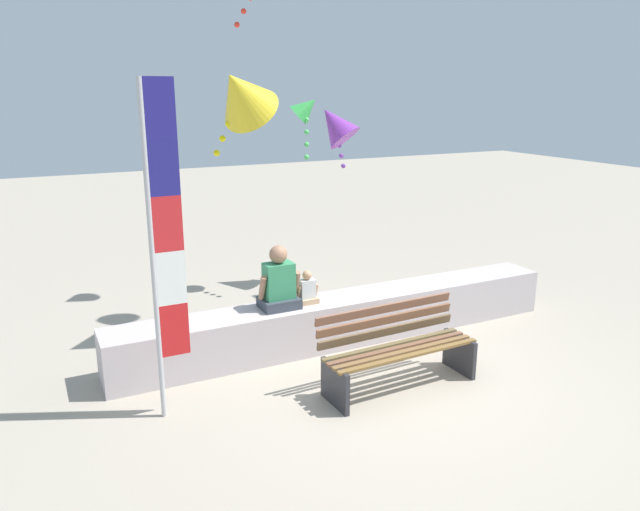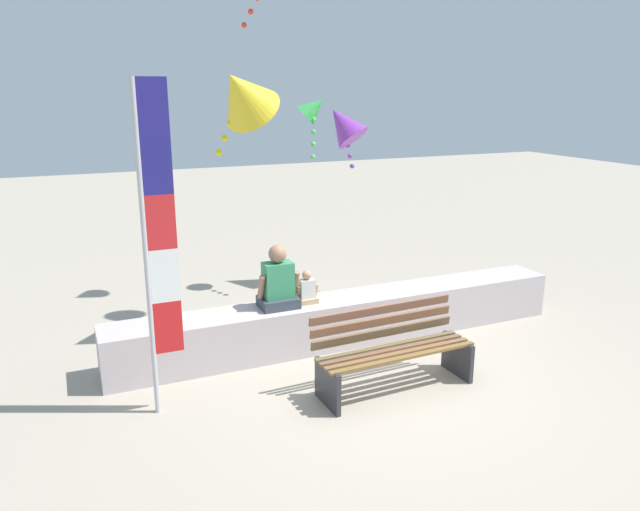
{
  "view_description": "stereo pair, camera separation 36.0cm",
  "coord_description": "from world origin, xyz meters",
  "px_view_note": "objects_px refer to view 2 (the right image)",
  "views": [
    {
      "loc": [
        -3.6,
        -5.3,
        3.21
      ],
      "look_at": [
        -0.37,
        1.22,
        1.21
      ],
      "focal_mm": 34.02,
      "sensor_mm": 36.0,
      "label": 1
    },
    {
      "loc": [
        -3.28,
        -5.46,
        3.21
      ],
      "look_at": [
        -0.37,
        1.22,
        1.21
      ],
      "focal_mm": 34.02,
      "sensor_mm": 36.0,
      "label": 2
    }
  ],
  "objects_px": {
    "person_child": "(307,290)",
    "flag_banner": "(155,236)",
    "kite_green": "(314,109)",
    "kite_yellow": "(242,94)",
    "park_bench": "(392,351)",
    "person_adult": "(278,283)",
    "kite_purple": "(343,124)"
  },
  "relations": [
    {
      "from": "person_adult",
      "to": "kite_yellow",
      "type": "bearing_deg",
      "value": 112.43
    },
    {
      "from": "person_child",
      "to": "flag_banner",
      "type": "relative_size",
      "value": 0.13
    },
    {
      "from": "person_adult",
      "to": "kite_purple",
      "type": "xyz_separation_m",
      "value": [
        1.96,
        2.27,
        1.75
      ]
    },
    {
      "from": "park_bench",
      "to": "kite_green",
      "type": "relative_size",
      "value": 1.77
    },
    {
      "from": "kite_purple",
      "to": "flag_banner",
      "type": "bearing_deg",
      "value": -138.0
    },
    {
      "from": "park_bench",
      "to": "kite_purple",
      "type": "xyz_separation_m",
      "value": [
        1.11,
        3.62,
        2.24
      ]
    },
    {
      "from": "person_child",
      "to": "kite_yellow",
      "type": "distance_m",
      "value": 2.52
    },
    {
      "from": "person_adult",
      "to": "kite_purple",
      "type": "bearing_deg",
      "value": 49.27
    },
    {
      "from": "person_child",
      "to": "kite_yellow",
      "type": "height_order",
      "value": "kite_yellow"
    },
    {
      "from": "person_adult",
      "to": "kite_purple",
      "type": "relative_size",
      "value": 0.68
    },
    {
      "from": "park_bench",
      "to": "kite_purple",
      "type": "height_order",
      "value": "kite_purple"
    },
    {
      "from": "park_bench",
      "to": "person_adult",
      "type": "height_order",
      "value": "person_adult"
    },
    {
      "from": "kite_green",
      "to": "flag_banner",
      "type": "bearing_deg",
      "value": -133.84
    },
    {
      "from": "flag_banner",
      "to": "kite_green",
      "type": "distance_m",
      "value": 4.43
    },
    {
      "from": "kite_green",
      "to": "person_adult",
      "type": "bearing_deg",
      "value": -122.77
    },
    {
      "from": "kite_yellow",
      "to": "kite_green",
      "type": "relative_size",
      "value": 1.19
    },
    {
      "from": "park_bench",
      "to": "flag_banner",
      "type": "height_order",
      "value": "flag_banner"
    },
    {
      "from": "person_adult",
      "to": "kite_purple",
      "type": "distance_m",
      "value": 3.47
    },
    {
      "from": "person_adult",
      "to": "kite_yellow",
      "type": "relative_size",
      "value": 0.65
    },
    {
      "from": "kite_purple",
      "to": "person_child",
      "type": "bearing_deg",
      "value": -124.73
    },
    {
      "from": "person_child",
      "to": "kite_green",
      "type": "bearing_deg",
      "value": 64.76
    },
    {
      "from": "kite_green",
      "to": "kite_purple",
      "type": "bearing_deg",
      "value": 6.54
    },
    {
      "from": "person_child",
      "to": "kite_purple",
      "type": "xyz_separation_m",
      "value": [
        1.58,
        2.27,
        1.89
      ]
    },
    {
      "from": "kite_green",
      "to": "kite_yellow",
      "type": "bearing_deg",
      "value": -134.54
    },
    {
      "from": "person_child",
      "to": "kite_yellow",
      "type": "relative_size",
      "value": 0.35
    },
    {
      "from": "kite_yellow",
      "to": "person_adult",
      "type": "bearing_deg",
      "value": -67.57
    },
    {
      "from": "flag_banner",
      "to": "kite_green",
      "type": "bearing_deg",
      "value": 46.16
    },
    {
      "from": "person_adult",
      "to": "kite_purple",
      "type": "height_order",
      "value": "kite_purple"
    },
    {
      "from": "person_adult",
      "to": "flag_banner",
      "type": "bearing_deg",
      "value": -150.28
    },
    {
      "from": "person_adult",
      "to": "flag_banner",
      "type": "height_order",
      "value": "flag_banner"
    },
    {
      "from": "person_child",
      "to": "flag_banner",
      "type": "bearing_deg",
      "value": -155.38
    },
    {
      "from": "park_bench",
      "to": "person_adult",
      "type": "distance_m",
      "value": 1.66
    }
  ]
}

